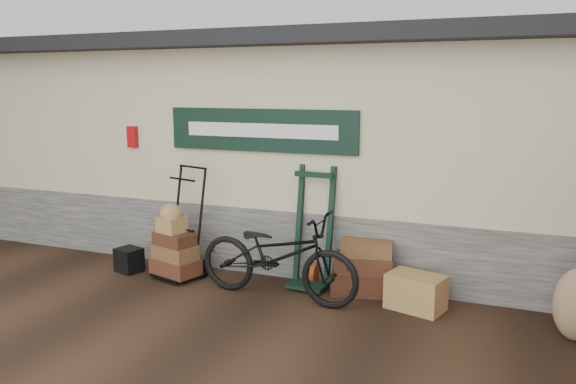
% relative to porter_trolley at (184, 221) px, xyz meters
% --- Properties ---
extents(ground, '(80.00, 80.00, 0.00)m').
position_rel_porter_trolley_xyz_m(ground, '(1.25, -0.57, -0.75)').
color(ground, black).
rests_on(ground, ground).
extents(station_building, '(14.40, 4.10, 3.20)m').
position_rel_porter_trolley_xyz_m(station_building, '(1.25, 2.16, 0.86)').
color(station_building, '#4C4C47').
rests_on(station_building, ground).
extents(porter_trolley, '(0.88, 0.75, 1.50)m').
position_rel_porter_trolley_xyz_m(porter_trolley, '(0.00, 0.00, 0.00)').
color(porter_trolley, black).
rests_on(porter_trolley, ground).
extents(green_barrow, '(0.59, 0.51, 1.53)m').
position_rel_porter_trolley_xyz_m(green_barrow, '(1.72, 0.26, 0.02)').
color(green_barrow, black).
rests_on(green_barrow, ground).
extents(suitcase_stack, '(0.84, 0.63, 0.67)m').
position_rel_porter_trolley_xyz_m(suitcase_stack, '(2.38, 0.28, -0.41)').
color(suitcase_stack, '#3A1912').
rests_on(suitcase_stack, ground).
extents(wicker_hamper, '(0.71, 0.56, 0.41)m').
position_rel_porter_trolley_xyz_m(wicker_hamper, '(3.07, -0.02, -0.55)').
color(wicker_hamper, olive).
rests_on(wicker_hamper, ground).
extents(black_trunk, '(0.40, 0.36, 0.33)m').
position_rel_porter_trolley_xyz_m(black_trunk, '(-0.80, -0.15, -0.59)').
color(black_trunk, black).
rests_on(black_trunk, ground).
extents(bicycle, '(0.85, 2.10, 1.19)m').
position_rel_porter_trolley_xyz_m(bicycle, '(1.48, -0.31, -0.15)').
color(bicycle, black).
rests_on(bicycle, ground).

